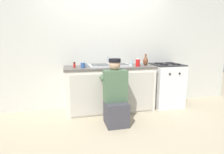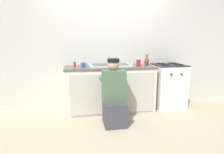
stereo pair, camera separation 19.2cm
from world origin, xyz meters
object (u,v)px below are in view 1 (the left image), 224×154
object	(u,v)px
vase_decorative	(145,61)
spice_bottle_red	(74,65)
soda_cup_red	(138,62)
water_glass	(132,62)
coffee_mug	(83,65)
stove_range	(166,85)
plumber_person	(115,98)
sink_double_basin	(110,65)

from	to	relation	value
vase_decorative	spice_bottle_red	bearing A→B (deg)	-179.91
soda_cup_red	water_glass	world-z (taller)	soda_cup_red
coffee_mug	water_glass	xyz separation A→B (m)	(1.04, 0.28, 0.00)
coffee_mug	vase_decorative	size ratio (longest dim) A/B	0.55
coffee_mug	stove_range	bearing A→B (deg)	4.40
plumber_person	spice_bottle_red	size ratio (longest dim) A/B	10.52
sink_double_basin	coffee_mug	size ratio (longest dim) A/B	6.35
coffee_mug	spice_bottle_red	bearing A→B (deg)	154.73
stove_range	spice_bottle_red	distance (m)	2.00
plumber_person	spice_bottle_red	xyz separation A→B (m)	(-0.63, 0.59, 0.49)
sink_double_basin	plumber_person	bearing A→B (deg)	-94.38
plumber_person	soda_cup_red	distance (m)	0.91
spice_bottle_red	vase_decorative	bearing A→B (deg)	0.09
coffee_mug	spice_bottle_red	size ratio (longest dim) A/B	1.20
stove_range	spice_bottle_red	xyz separation A→B (m)	(-1.93, -0.07, 0.50)
plumber_person	vase_decorative	size ratio (longest dim) A/B	4.80
spice_bottle_red	water_glass	bearing A→B (deg)	9.80
sink_double_basin	spice_bottle_red	size ratio (longest dim) A/B	7.62
plumber_person	water_glass	bearing A→B (deg)	54.81
plumber_person	vase_decorative	distance (m)	1.11
soda_cup_red	vase_decorative	distance (m)	0.23
sink_double_basin	stove_range	distance (m)	1.33
sink_double_basin	stove_range	size ratio (longest dim) A/B	0.87
water_glass	vase_decorative	world-z (taller)	vase_decorative
spice_bottle_red	water_glass	xyz separation A→B (m)	(1.19, 0.21, -0.00)
coffee_mug	spice_bottle_red	distance (m)	0.17
water_glass	stove_range	bearing A→B (deg)	-10.60
soda_cup_red	coffee_mug	bearing A→B (deg)	178.38
plumber_person	coffee_mug	bearing A→B (deg)	132.99
sink_double_basin	plumber_person	size ratio (longest dim) A/B	0.72
sink_double_basin	water_glass	bearing A→B (deg)	15.12
plumber_person	spice_bottle_red	distance (m)	0.99
sink_double_basin	vase_decorative	xyz separation A→B (m)	(0.73, -0.07, 0.07)
vase_decorative	plumber_person	bearing A→B (deg)	-142.90
sink_double_basin	stove_range	xyz separation A→B (m)	(1.25, -0.00, -0.47)
spice_bottle_red	vase_decorative	size ratio (longest dim) A/B	0.46
stove_range	coffee_mug	world-z (taller)	coffee_mug
sink_double_basin	stove_range	world-z (taller)	sink_double_basin
soda_cup_red	stove_range	bearing A→B (deg)	12.87
water_glass	vase_decorative	xyz separation A→B (m)	(0.22, -0.20, 0.04)
sink_double_basin	vase_decorative	size ratio (longest dim) A/B	3.48
coffee_mug	spice_bottle_red	xyz separation A→B (m)	(-0.15, 0.07, 0.00)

